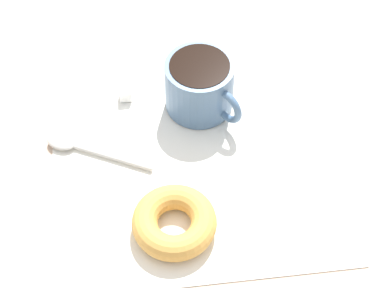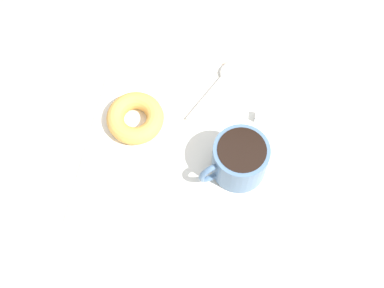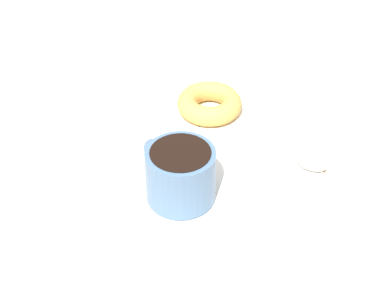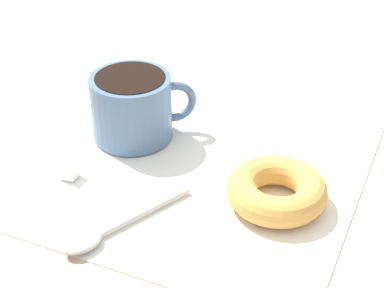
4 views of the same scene
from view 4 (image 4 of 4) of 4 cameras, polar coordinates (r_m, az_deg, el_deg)
ground_plane at (r=67.33cm, az=-1.74°, el=-1.84°), size 120.00×120.00×2.00cm
napkin at (r=65.75cm, az=0.00°, el=-1.56°), size 33.97×33.97×0.30cm
coffee_cup at (r=68.08cm, az=-5.25°, el=3.43°), size 10.14×8.92×7.05cm
donut at (r=59.79cm, az=7.55°, el=-4.10°), size 9.37×9.37×2.87cm
spoon at (r=56.80cm, az=-8.03°, el=-7.87°), size 7.34×12.92×0.90cm
sugar_cube at (r=64.09cm, az=-10.85°, el=-2.31°), size 1.52×1.52×1.52cm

